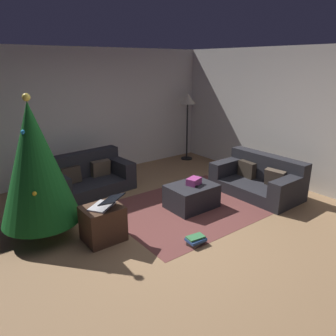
{
  "coord_description": "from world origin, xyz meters",
  "views": [
    {
      "loc": [
        -2.45,
        -3.15,
        2.32
      ],
      "look_at": [
        0.42,
        0.61,
        0.75
      ],
      "focal_mm": 34.31,
      "sensor_mm": 36.0,
      "label": 1
    }
  ],
  "objects_px": {
    "couch_right": "(259,179)",
    "ottoman": "(192,196)",
    "gift_box": "(194,181)",
    "laptop": "(105,204)",
    "couch_left": "(87,177)",
    "christmas_tree": "(35,164)",
    "tv_remote": "(193,186)",
    "corner_lamp": "(188,104)",
    "book_stack": "(196,240)",
    "side_table": "(103,223)"
  },
  "relations": [
    {
      "from": "couch_right",
      "to": "book_stack",
      "type": "height_order",
      "value": "couch_right"
    },
    {
      "from": "couch_right",
      "to": "ottoman",
      "type": "bearing_deg",
      "value": 77.81
    },
    {
      "from": "tv_remote",
      "to": "gift_box",
      "type": "bearing_deg",
      "value": 20.57
    },
    {
      "from": "couch_right",
      "to": "laptop",
      "type": "height_order",
      "value": "couch_right"
    },
    {
      "from": "tv_remote",
      "to": "corner_lamp",
      "type": "xyz_separation_m",
      "value": [
        1.79,
        2.24,
        0.96
      ]
    },
    {
      "from": "book_stack",
      "to": "ottoman",
      "type": "bearing_deg",
      "value": 51.57
    },
    {
      "from": "couch_left",
      "to": "ottoman",
      "type": "bearing_deg",
      "value": 117.52
    },
    {
      "from": "tv_remote",
      "to": "couch_left",
      "type": "bearing_deg",
      "value": 101.75
    },
    {
      "from": "ottoman",
      "to": "book_stack",
      "type": "relative_size",
      "value": 3.03
    },
    {
      "from": "couch_right",
      "to": "corner_lamp",
      "type": "relative_size",
      "value": 0.98
    },
    {
      "from": "gift_box",
      "to": "laptop",
      "type": "distance_m",
      "value": 1.65
    },
    {
      "from": "couch_right",
      "to": "side_table",
      "type": "relative_size",
      "value": 3.02
    },
    {
      "from": "couch_left",
      "to": "side_table",
      "type": "height_order",
      "value": "couch_left"
    },
    {
      "from": "christmas_tree",
      "to": "book_stack",
      "type": "height_order",
      "value": "christmas_tree"
    },
    {
      "from": "couch_left",
      "to": "laptop",
      "type": "xyz_separation_m",
      "value": [
        -0.53,
        -1.83,
        0.27
      ]
    },
    {
      "from": "laptop",
      "to": "corner_lamp",
      "type": "height_order",
      "value": "corner_lamp"
    },
    {
      "from": "side_table",
      "to": "book_stack",
      "type": "height_order",
      "value": "side_table"
    },
    {
      "from": "couch_right",
      "to": "laptop",
      "type": "relative_size",
      "value": 3.01
    },
    {
      "from": "couch_left",
      "to": "ottoman",
      "type": "relative_size",
      "value": 2.04
    },
    {
      "from": "tv_remote",
      "to": "corner_lamp",
      "type": "distance_m",
      "value": 3.03
    },
    {
      "from": "couch_right",
      "to": "christmas_tree",
      "type": "relative_size",
      "value": 0.8
    },
    {
      "from": "side_table",
      "to": "laptop",
      "type": "height_order",
      "value": "laptop"
    },
    {
      "from": "couch_left",
      "to": "corner_lamp",
      "type": "relative_size",
      "value": 0.99
    },
    {
      "from": "side_table",
      "to": "corner_lamp",
      "type": "height_order",
      "value": "corner_lamp"
    },
    {
      "from": "couch_left",
      "to": "christmas_tree",
      "type": "xyz_separation_m",
      "value": [
        -1.17,
        -1.19,
        0.79
      ]
    },
    {
      "from": "side_table",
      "to": "book_stack",
      "type": "distance_m",
      "value": 1.27
    },
    {
      "from": "laptop",
      "to": "book_stack",
      "type": "distance_m",
      "value": 1.29
    },
    {
      "from": "couch_right",
      "to": "corner_lamp",
      "type": "bearing_deg",
      "value": -9.17
    },
    {
      "from": "laptop",
      "to": "corner_lamp",
      "type": "relative_size",
      "value": 0.32
    },
    {
      "from": "couch_left",
      "to": "corner_lamp",
      "type": "bearing_deg",
      "value": -175.23
    },
    {
      "from": "ottoman",
      "to": "tv_remote",
      "type": "distance_m",
      "value": 0.22
    },
    {
      "from": "couch_right",
      "to": "side_table",
      "type": "distance_m",
      "value": 3.05
    },
    {
      "from": "christmas_tree",
      "to": "couch_left",
      "type": "bearing_deg",
      "value": 45.31
    },
    {
      "from": "christmas_tree",
      "to": "gift_box",
      "type": "bearing_deg",
      "value": -13.37
    },
    {
      "from": "couch_right",
      "to": "ottoman",
      "type": "height_order",
      "value": "couch_right"
    },
    {
      "from": "gift_box",
      "to": "ottoman",
      "type": "bearing_deg",
      "value": 178.32
    },
    {
      "from": "gift_box",
      "to": "tv_remote",
      "type": "xyz_separation_m",
      "value": [
        -0.07,
        -0.05,
        -0.05
      ]
    },
    {
      "from": "couch_right",
      "to": "ottoman",
      "type": "relative_size",
      "value": 2.01
    },
    {
      "from": "couch_left",
      "to": "christmas_tree",
      "type": "distance_m",
      "value": 1.85
    },
    {
      "from": "couch_left",
      "to": "book_stack",
      "type": "height_order",
      "value": "couch_left"
    },
    {
      "from": "book_stack",
      "to": "corner_lamp",
      "type": "relative_size",
      "value": 0.16
    },
    {
      "from": "christmas_tree",
      "to": "laptop",
      "type": "distance_m",
      "value": 1.05
    },
    {
      "from": "couch_left",
      "to": "side_table",
      "type": "relative_size",
      "value": 3.08
    },
    {
      "from": "ottoman",
      "to": "gift_box",
      "type": "distance_m",
      "value": 0.26
    },
    {
      "from": "corner_lamp",
      "to": "book_stack",
      "type": "bearing_deg",
      "value": -128.8
    },
    {
      "from": "gift_box",
      "to": "side_table",
      "type": "height_order",
      "value": "gift_box"
    },
    {
      "from": "ottoman",
      "to": "laptop",
      "type": "xyz_separation_m",
      "value": [
        -1.6,
        -0.1,
        0.35
      ]
    },
    {
      "from": "side_table",
      "to": "book_stack",
      "type": "bearing_deg",
      "value": -43.03
    },
    {
      "from": "gift_box",
      "to": "corner_lamp",
      "type": "relative_size",
      "value": 0.15
    },
    {
      "from": "ottoman",
      "to": "tv_remote",
      "type": "bearing_deg",
      "value": -112.94
    }
  ]
}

